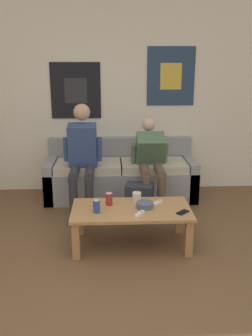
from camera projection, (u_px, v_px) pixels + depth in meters
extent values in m
plane|color=brown|center=(95.00, 326.00, 2.59)|extent=(18.00, 18.00, 0.00)
cube|color=silver|center=(100.00, 98.00, 5.02)|extent=(10.00, 0.05, 2.55)
cube|color=black|center=(76.00, 91.00, 4.95)|extent=(0.66, 0.01, 0.73)
cube|color=#2D2D33|center=(76.00, 91.00, 4.94)|extent=(0.30, 0.01, 0.33)
cube|color=navy|center=(171.00, 76.00, 4.95)|extent=(0.63, 0.01, 0.76)
cube|color=gold|center=(171.00, 76.00, 4.95)|extent=(0.29, 0.01, 0.34)
cube|color=gray|center=(120.00, 164.00, 5.20)|extent=(1.94, 0.13, 0.75)
cube|color=gray|center=(121.00, 184.00, 4.91)|extent=(1.94, 0.58, 0.40)
cube|color=gray|center=(51.00, 181.00, 4.85)|extent=(0.12, 0.58, 0.52)
cube|color=gray|center=(190.00, 179.00, 4.94)|extent=(0.12, 0.58, 0.52)
cube|color=beige|center=(88.00, 166.00, 4.82)|extent=(0.83, 0.54, 0.10)
cube|color=beige|center=(154.00, 165.00, 4.86)|extent=(0.83, 0.54, 0.10)
cube|color=#B27F4C|center=(131.00, 210.00, 3.63)|extent=(1.15, 0.61, 0.03)
cube|color=#B27F4C|center=(80.00, 219.00, 3.90)|extent=(0.07, 0.07, 0.35)
cube|color=#B27F4C|center=(179.00, 217.00, 3.95)|extent=(0.07, 0.07, 0.35)
cube|color=#B27F4C|center=(76.00, 241.00, 3.42)|extent=(0.07, 0.07, 0.35)
cube|color=#B27F4C|center=(189.00, 238.00, 3.47)|extent=(0.07, 0.07, 0.35)
cylinder|color=#2D2D33|center=(74.00, 173.00, 4.38)|extent=(0.11, 0.42, 0.11)
cylinder|color=#2D2D33|center=(73.00, 198.00, 4.24)|extent=(0.10, 0.10, 0.47)
cube|color=#232328|center=(74.00, 220.00, 4.24)|extent=(0.11, 0.25, 0.05)
cylinder|color=#2D2D33|center=(90.00, 172.00, 4.39)|extent=(0.11, 0.42, 0.11)
cylinder|color=#2D2D33|center=(89.00, 198.00, 4.25)|extent=(0.10, 0.10, 0.47)
cube|color=#232328|center=(90.00, 219.00, 4.25)|extent=(0.11, 0.25, 0.05)
cube|color=#33477F|center=(83.00, 146.00, 4.55)|extent=(0.35, 0.30, 0.56)
sphere|color=tan|center=(82.00, 112.00, 4.50)|extent=(0.20, 0.20, 0.20)
cylinder|color=#33477F|center=(67.00, 149.00, 4.55)|extent=(0.08, 0.10, 0.30)
cylinder|color=#33477F|center=(99.00, 149.00, 4.57)|extent=(0.08, 0.10, 0.30)
cylinder|color=brown|center=(145.00, 171.00, 4.44)|extent=(0.11, 0.37, 0.11)
cylinder|color=brown|center=(146.00, 195.00, 4.33)|extent=(0.10, 0.10, 0.47)
cube|color=#232328|center=(146.00, 216.00, 4.33)|extent=(0.11, 0.25, 0.05)
cylinder|color=brown|center=(160.00, 171.00, 4.45)|extent=(0.11, 0.37, 0.11)
cylinder|color=brown|center=(161.00, 195.00, 4.34)|extent=(0.10, 0.10, 0.47)
cube|color=#232328|center=(162.00, 216.00, 4.34)|extent=(0.11, 0.25, 0.05)
cube|color=#4C6B51|center=(150.00, 150.00, 4.68)|extent=(0.34, 0.41, 0.48)
sphere|color=beige|center=(149.00, 124.00, 4.77)|extent=(0.17, 0.17, 0.17)
cylinder|color=#4C6B51|center=(134.00, 153.00, 4.71)|extent=(0.08, 0.14, 0.25)
cylinder|color=#4C6B51|center=(165.00, 153.00, 4.72)|extent=(0.08, 0.14, 0.25)
cube|color=#282D38|center=(139.00, 201.00, 4.31)|extent=(0.35, 0.31, 0.41)
cube|color=#282D38|center=(138.00, 212.00, 4.23)|extent=(0.23, 0.13, 0.18)
cylinder|color=#475B75|center=(145.00, 205.00, 3.63)|extent=(0.16, 0.16, 0.06)
torus|color=#475B75|center=(145.00, 203.00, 3.63)|extent=(0.17, 0.17, 0.02)
cylinder|color=silver|center=(137.00, 197.00, 3.80)|extent=(0.09, 0.09, 0.09)
cylinder|color=black|center=(137.00, 192.00, 3.79)|extent=(0.00, 0.00, 0.01)
cylinder|color=#28479E|center=(97.00, 206.00, 3.52)|extent=(0.07, 0.07, 0.12)
cylinder|color=silver|center=(96.00, 200.00, 3.50)|extent=(0.06, 0.06, 0.00)
cylinder|color=maroon|center=(109.00, 199.00, 3.70)|extent=(0.07, 0.07, 0.12)
cylinder|color=silver|center=(109.00, 193.00, 3.68)|extent=(0.06, 0.06, 0.00)
cube|color=white|center=(157.00, 203.00, 3.74)|extent=(0.12, 0.13, 0.02)
cylinder|color=#333842|center=(159.00, 200.00, 3.76)|extent=(0.01, 0.01, 0.00)
cube|color=white|center=(140.00, 214.00, 3.47)|extent=(0.11, 0.14, 0.02)
cylinder|color=#333842|center=(141.00, 211.00, 3.49)|extent=(0.01, 0.01, 0.00)
cube|color=black|center=(183.00, 212.00, 3.52)|extent=(0.14, 0.14, 0.01)
cube|color=black|center=(183.00, 212.00, 3.52)|extent=(0.13, 0.13, 0.00)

